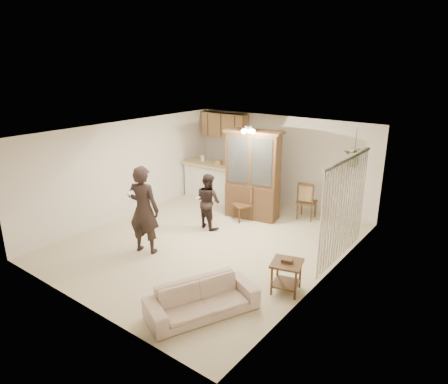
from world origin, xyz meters
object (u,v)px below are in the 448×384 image
Objects in this scene: adult at (144,212)px; child at (208,201)px; sofa at (202,294)px; chair_bar at (242,197)px; side_table at (286,276)px; chair_hutch_right at (307,208)px; chair_hutch_left at (242,210)px; china_hutch at (253,175)px.

adult reaches higher than child.
sofa is 4.98m from chair_bar.
chair_hutch_right is at bearing 110.41° from side_table.
child is at bearing -115.01° from adult.
chair_hutch_left is 1.68m from chair_hutch_right.
china_hutch is 3.71m from side_table.
side_table is 0.70× the size of chair_hutch_left.
chair_hutch_left is at bearing 32.43° from chair_hutch_right.
sofa is 1.62× the size of chair_bar.
side_table is (2.46, -2.65, -0.83)m from china_hutch.
child is 1.34× the size of chair_hutch_right.
china_hutch is (0.72, 3.07, 0.23)m from adult.
sofa is 1.60m from side_table.
side_table is 3.64m from chair_hutch_right.
side_table is (3.17, 0.42, -0.60)m from adult.
sofa is 4.12m from chair_hutch_left.
china_hutch is 3.56× the size of side_table.
chair_bar is (0.13, 3.44, -0.57)m from adult.
sofa is 4.46m from china_hutch.
chair_bar is (-2.28, 4.42, -0.04)m from sofa.
chair_bar is at bearing -109.84° from adult.
chair_hutch_right is (1.77, 0.40, -0.04)m from chair_bar.
adult is 1.78× the size of chair_hutch_right.
side_table is 0.64× the size of chair_hutch_right.
china_hutch is 2.47× the size of chair_hutch_left.
adult is 2.80× the size of side_table.
china_hutch is 2.26× the size of chair_hutch_right.
chair_hutch_left is (0.64, 2.73, -0.64)m from adult.
chair_hutch_left is at bearing -120.77° from adult.
adult is 1.95× the size of chair_hutch_left.
china_hutch is 0.94m from chair_hutch_left.
chair_bar is 1.25× the size of chair_hutch_left.
china_hutch reaches higher than adult.
chair_hutch_left is (-1.78, 3.71, -0.11)m from sofa.
chair_hutch_left reaches higher than sofa.
chair_hutch_left is (-2.54, 2.31, -0.04)m from side_table.
adult is at bearing -113.94° from china_hutch.
child reaches higher than chair_bar.
child is 2.63m from chair_hutch_right.
adult is 1.56× the size of chair_bar.
chair_bar is 1.15× the size of chair_hutch_right.
chair_hutch_left is at bearing -62.20° from chair_bar.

